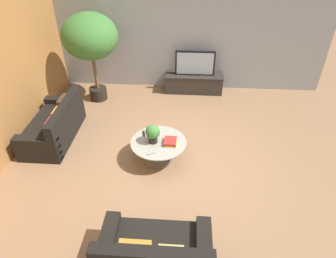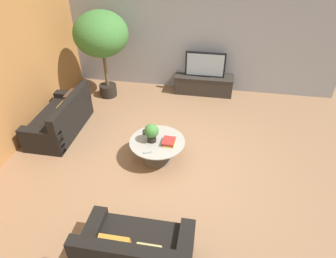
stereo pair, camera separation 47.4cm
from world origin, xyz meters
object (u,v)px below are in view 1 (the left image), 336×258
(television, at_px, (195,63))
(coffee_table, at_px, (159,147))
(media_console, at_px, (194,83))
(potted_plant_tabletop, at_px, (153,133))
(couch_by_wall, at_px, (55,126))
(potted_palm_tall, at_px, (90,38))
(couch_near_entry, at_px, (155,255))

(television, distance_m, coffee_table, 2.98)
(media_console, bearing_deg, potted_plant_tabletop, -105.17)
(couch_by_wall, xyz_separation_m, potted_palm_tall, (0.46, 1.71, 1.30))
(couch_near_entry, relative_size, potted_plant_tabletop, 3.95)
(media_console, distance_m, couch_near_entry, 5.10)
(couch_by_wall, bearing_deg, potted_plant_tabletop, 74.89)
(media_console, height_order, couch_near_entry, couch_near_entry)
(television, bearing_deg, couch_near_entry, -95.78)
(potted_plant_tabletop, bearing_deg, television, 74.82)
(potted_plant_tabletop, bearing_deg, media_console, 74.83)
(television, height_order, potted_palm_tall, potted_palm_tall)
(potted_palm_tall, distance_m, potted_plant_tabletop, 2.99)
(coffee_table, distance_m, potted_plant_tabletop, 0.35)
(coffee_table, bearing_deg, potted_palm_tall, 128.04)
(couch_near_entry, xyz_separation_m, potted_plant_tabletop, (-0.27, 2.20, 0.35))
(coffee_table, bearing_deg, television, 76.67)
(potted_plant_tabletop, bearing_deg, potted_palm_tall, 126.31)
(media_console, xyz_separation_m, coffee_table, (-0.68, -2.86, 0.05))
(television, bearing_deg, media_console, 90.00)
(television, xyz_separation_m, coffee_table, (-0.68, -2.86, -0.50))
(coffee_table, xyz_separation_m, potted_palm_tall, (-1.78, 2.28, 1.29))
(coffee_table, height_order, couch_by_wall, couch_by_wall)
(television, xyz_separation_m, couch_near_entry, (-0.51, -5.07, -0.52))
(media_console, bearing_deg, television, -90.00)
(couch_near_entry, bearing_deg, potted_plant_tabletop, -83.13)
(television, distance_m, potted_palm_tall, 2.65)
(potted_palm_tall, bearing_deg, coffee_table, -51.96)
(potted_palm_tall, height_order, potted_plant_tabletop, potted_palm_tall)
(coffee_table, bearing_deg, potted_plant_tabletop, -174.14)
(coffee_table, distance_m, couch_near_entry, 2.22)
(media_console, distance_m, potted_plant_tabletop, 3.00)
(coffee_table, bearing_deg, couch_near_entry, -85.75)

